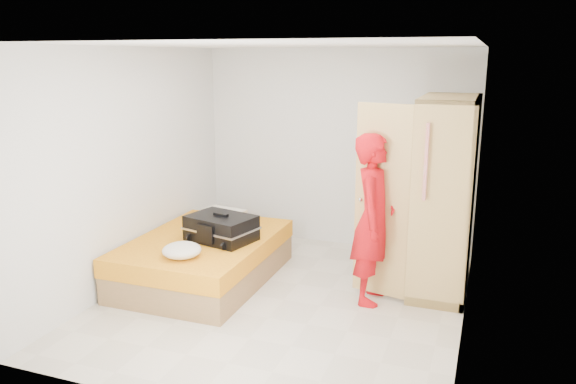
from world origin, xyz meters
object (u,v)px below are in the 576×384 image
(wardrobe, at_px, (439,201))
(round_cushion, at_px, (182,250))
(bed, at_px, (204,258))
(person, at_px, (373,219))
(suitcase, at_px, (221,228))

(wardrobe, distance_m, round_cushion, 2.76)
(bed, relative_size, person, 1.15)
(wardrobe, xyz_separation_m, round_cushion, (-2.40, -1.28, -0.42))
(bed, xyz_separation_m, suitcase, (0.23, -0.00, 0.39))
(person, bearing_deg, wardrobe, -49.89)
(suitcase, bearing_deg, bed, -166.66)
(suitcase, bearing_deg, person, 17.84)
(bed, xyz_separation_m, wardrobe, (2.50, 0.65, 0.75))
(person, xyz_separation_m, suitcase, (-1.68, -0.11, -0.24))
(person, height_order, round_cushion, person)
(round_cushion, bearing_deg, suitcase, 78.62)
(round_cushion, bearing_deg, person, 22.53)
(bed, distance_m, suitcase, 0.45)
(person, relative_size, suitcase, 2.13)
(round_cushion, bearing_deg, bed, 98.72)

